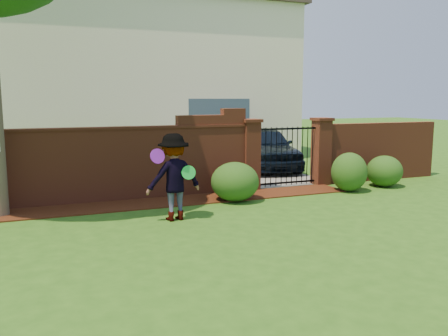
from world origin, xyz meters
name	(u,v)px	position (x,y,z in m)	size (l,w,h in m)	color
ground	(222,243)	(0.00, 0.00, -0.01)	(80.00, 80.00, 0.01)	#285314
mulch_bed	(129,205)	(-0.95, 3.34, 0.01)	(11.10, 1.08, 0.03)	#331509
brick_wall	(76,164)	(-2.01, 4.00, 0.93)	(8.70, 0.31, 2.16)	maroon
brick_wall_return	(378,151)	(6.60, 4.00, 0.85)	(4.00, 0.25, 1.70)	maroon
pillar_left	(250,154)	(2.40, 4.00, 0.96)	(0.50, 0.50, 1.88)	maroon
pillar_right	(321,151)	(4.60, 4.00, 0.96)	(0.50, 0.50, 1.88)	maroon
iron_gate	(287,156)	(3.50, 4.00, 0.85)	(1.78, 0.03, 1.60)	black
driveway	(230,167)	(3.50, 8.00, 0.01)	(3.20, 8.00, 0.01)	slate
house	(135,79)	(1.00, 12.00, 3.16)	(12.40, 6.40, 6.30)	#F5EFCD
car	(266,148)	(4.40, 7.03, 0.73)	(1.74, 4.31, 1.47)	black
shrub_left	(235,182)	(1.48, 2.88, 0.47)	(1.14, 1.14, 0.93)	#174314
shrub_middle	(349,172)	(4.71, 2.85, 0.51)	(0.93, 0.93, 1.02)	#174314
shrub_right	(384,171)	(6.03, 3.04, 0.43)	(0.97, 0.97, 0.86)	#174314
man	(174,177)	(-0.33, 1.73, 0.87)	(1.12, 0.65, 1.74)	gray
frisbee_purple	(157,156)	(-0.68, 1.63, 1.32)	(0.29, 0.29, 0.03)	purple
frisbee_green	(189,172)	(-0.09, 1.55, 0.98)	(0.28, 0.28, 0.03)	green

